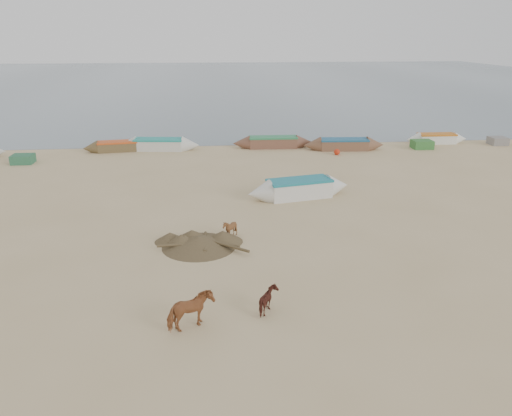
{
  "coord_description": "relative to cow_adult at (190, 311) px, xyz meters",
  "views": [
    {
      "loc": [
        -2.13,
        -17.06,
        8.43
      ],
      "look_at": [
        0.0,
        4.0,
        1.0
      ],
      "focal_mm": 35.0,
      "sensor_mm": 36.0,
      "label": 1
    }
  ],
  "objects": [
    {
      "name": "waterline_canoes",
      "position": [
        2.31,
        24.3,
        -0.17
      ],
      "size": [
        59.0,
        3.68,
        0.91
      ],
      "color": "brown",
      "rests_on": "ground"
    },
    {
      "name": "cow_adult",
      "position": [
        0.0,
        0.0,
        0.0
      ],
      "size": [
        1.55,
        1.25,
        1.19
      ],
      "primitive_type": "imported",
      "rotation": [
        0.0,
        0.0,
        2.08
      ],
      "color": "#975831",
      "rests_on": "ground"
    },
    {
      "name": "debris_pile",
      "position": [
        0.2,
        6.15,
        -0.38
      ],
      "size": [
        3.94,
        3.94,
        0.43
      ],
      "primitive_type": "cone",
      "rotation": [
        0.0,
        0.0,
        0.33
      ],
      "color": "brown",
      "rests_on": "ground"
    },
    {
      "name": "ground",
      "position": [
        2.77,
        3.92,
        -0.6
      ],
      "size": [
        140.0,
        140.0,
        0.0
      ],
      "primitive_type": "plane",
      "color": "tan",
      "rests_on": "ground"
    },
    {
      "name": "calf_front",
      "position": [
        1.54,
        6.97,
        -0.17
      ],
      "size": [
        0.88,
        0.8,
        0.85
      ],
      "primitive_type": "imported",
      "rotation": [
        0.0,
        0.0,
        -1.41
      ],
      "color": "brown",
      "rests_on": "ground"
    },
    {
      "name": "near_canoe",
      "position": [
        5.57,
        12.27,
        -0.09
      ],
      "size": [
        5.96,
        2.58,
        1.01
      ],
      "primitive_type": null,
      "rotation": [
        0.0,
        0.0,
        0.21
      ],
      "color": "silver",
      "rests_on": "ground"
    },
    {
      "name": "calf_right",
      "position": [
        2.46,
        0.68,
        -0.18
      ],
      "size": [
        0.72,
        0.84,
        0.83
      ],
      "primitive_type": "imported",
      "rotation": [
        0.0,
        0.0,
        1.55
      ],
      "color": "#50221A",
      "rests_on": "ground"
    },
    {
      "name": "beach_clutter",
      "position": [
        6.48,
        23.46,
        -0.3
      ],
      "size": [
        43.38,
        5.11,
        0.64
      ],
      "color": "#2C6242",
      "rests_on": "ground"
    },
    {
      "name": "sea",
      "position": [
        2.77,
        85.92,
        -0.59
      ],
      "size": [
        160.0,
        160.0,
        0.0
      ],
      "primitive_type": "plane",
      "color": "slate",
      "rests_on": "ground"
    }
  ]
}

